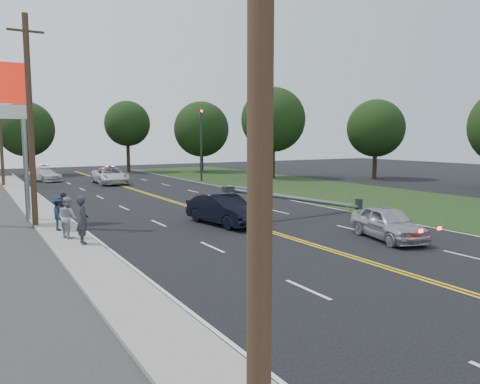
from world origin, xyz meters
TOP-DOWN VIEW (x-y plane):
  - ground at (0.00, 0.00)m, footprint 120.00×120.00m
  - sidewalk at (-8.40, 10.00)m, footprint 1.80×70.00m
  - grass_verge at (13.50, 10.00)m, footprint 12.00×80.00m
  - centerline_yellow at (0.00, 10.00)m, footprint 0.36×80.00m
  - traffic_signal at (8.30, 30.00)m, footprint 0.28×0.41m
  - fallen_streetlight at (4.19, 8.00)m, footprint 9.36×0.44m
  - utility_pole_near at (-9.20, -8.00)m, footprint 1.60×0.28m
  - utility_pole_mid at (-9.20, 12.00)m, footprint 1.60×0.28m
  - utility_pole_far at (-9.20, 34.00)m, footprint 1.60×0.28m
  - tree_6 at (-5.90, 46.13)m, footprint 6.25×6.25m
  - tree_7 at (5.54, 45.27)m, footprint 5.59×5.59m
  - tree_8 at (13.75, 41.29)m, footprint 6.90×6.90m
  - tree_9 at (16.29, 29.05)m, footprint 6.80×6.80m
  - tree_13 at (25.00, 22.94)m, footprint 5.95×5.95m
  - crashed_sedan at (-0.99, 8.06)m, footprint 2.27×4.79m
  - waiting_sedan at (3.43, 1.54)m, footprint 2.62×4.38m
  - emergency_a at (-0.42, 31.45)m, footprint 2.66×5.59m
  - emergency_b at (-5.38, 37.32)m, footprint 3.35×4.86m
  - bystander_a at (-8.08, 6.69)m, footprint 0.49×0.72m
  - bystander_b at (-8.36, 8.19)m, footprint 0.89×1.01m
  - bystander_c at (-8.44, 10.05)m, footprint 0.68×1.06m
  - bystander_d at (-8.13, 10.55)m, footprint 0.82×1.08m

SIDE VIEW (x-z plane):
  - ground at x=0.00m, z-range 0.00..0.00m
  - grass_verge at x=13.50m, z-range 0.00..0.01m
  - centerline_yellow at x=0.00m, z-range 0.01..0.01m
  - sidewalk at x=-8.40m, z-range 0.00..0.12m
  - emergency_b at x=-5.38m, z-range 0.00..1.31m
  - waiting_sedan at x=3.43m, z-range 0.00..1.40m
  - crashed_sedan at x=-0.99m, z-range 0.00..1.52m
  - emergency_a at x=-0.42m, z-range 0.00..1.54m
  - bystander_c at x=-8.44m, z-range 0.12..1.68m
  - fallen_streetlight at x=4.19m, z-range -0.04..1.88m
  - bystander_d at x=-8.13m, z-range 0.12..1.82m
  - bystander_b at x=-8.36m, z-range 0.12..1.86m
  - bystander_a at x=-8.08m, z-range 0.12..2.04m
  - traffic_signal at x=8.30m, z-range 0.68..7.73m
  - utility_pole_near at x=-9.20m, z-range 0.08..10.08m
  - utility_pole_mid at x=-9.20m, z-range 0.08..10.08m
  - utility_pole_far at x=-9.20m, z-range 0.08..10.08m
  - tree_6 at x=-5.90m, z-range 1.05..9.43m
  - tree_13 at x=25.00m, z-range 1.13..9.38m
  - tree_8 at x=13.75m, z-range 0.94..9.72m
  - tree_7 at x=5.54m, z-range 1.60..10.41m
  - tree_9 at x=16.29m, z-range 1.38..10.95m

